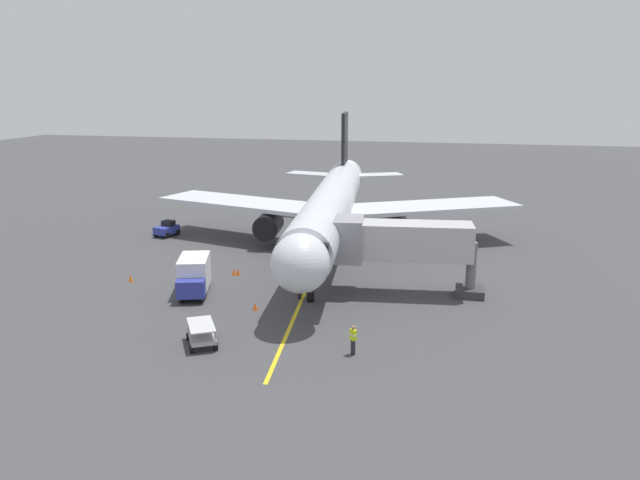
# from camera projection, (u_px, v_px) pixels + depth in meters

# --- Properties ---
(ground_plane) EXTENTS (220.00, 220.00, 0.00)m
(ground_plane) POSITION_uv_depth(u_px,v_px,m) (343.00, 253.00, 55.67)
(ground_plane) COLOR #424244
(apron_lead_in_line) EXTENTS (4.66, 39.78, 0.01)m
(apron_lead_in_line) POSITION_uv_depth(u_px,v_px,m) (315.00, 270.00, 50.56)
(apron_lead_in_line) COLOR yellow
(apron_lead_in_line) RESTS_ON ground
(airplane) EXTENTS (34.59, 40.34, 11.50)m
(airplane) POSITION_uv_depth(u_px,v_px,m) (331.00, 207.00, 55.53)
(airplane) COLOR silver
(airplane) RESTS_ON ground
(jet_bridge) EXTENTS (11.51, 4.03, 5.40)m
(jet_bridge) POSITION_uv_depth(u_px,v_px,m) (391.00, 242.00, 44.11)
(jet_bridge) COLOR #B7B7BC
(jet_bridge) RESTS_ON ground
(ground_crew_marshaller) EXTENTS (0.46, 0.45, 1.71)m
(ground_crew_marshaller) POSITION_uv_depth(u_px,v_px,m) (353.00, 340.00, 34.53)
(ground_crew_marshaller) COLOR #23232D
(ground_crew_marshaller) RESTS_ON ground
(ground_crew_wing_walker) EXTENTS (0.47, 0.45, 1.71)m
(ground_crew_wing_walker) POSITION_uv_depth(u_px,v_px,m) (300.00, 287.00, 43.55)
(ground_crew_wing_walker) COLOR #23232D
(ground_crew_wing_walker) RESTS_ON ground
(baggage_cart_near_nose) EXTENTS (2.51, 2.95, 1.27)m
(baggage_cart_near_nose) POSITION_uv_depth(u_px,v_px,m) (201.00, 334.00, 35.88)
(baggage_cart_near_nose) COLOR #9E9EA3
(baggage_cart_near_nose) RESTS_ON ground
(box_truck_portside) EXTENTS (3.22, 4.97, 2.62)m
(box_truck_portside) POSITION_uv_depth(u_px,v_px,m) (194.00, 275.00, 44.41)
(box_truck_portside) COLOR #2D3899
(box_truck_portside) RESTS_ON ground
(tug_starboard_side) EXTENTS (2.06, 2.61, 1.50)m
(tug_starboard_side) POSITION_uv_depth(u_px,v_px,m) (167.00, 229.00, 61.59)
(tug_starboard_side) COLOR #2D3899
(tug_starboard_side) RESTS_ON ground
(safety_cone_nose_left) EXTENTS (0.32, 0.32, 0.55)m
(safety_cone_nose_left) POSITION_uv_depth(u_px,v_px,m) (131.00, 278.00, 47.47)
(safety_cone_nose_left) COLOR #F2590F
(safety_cone_nose_left) RESTS_ON ground
(safety_cone_nose_right) EXTENTS (0.32, 0.32, 0.55)m
(safety_cone_nose_right) POSITION_uv_depth(u_px,v_px,m) (255.00, 306.00, 41.54)
(safety_cone_nose_right) COLOR #F2590F
(safety_cone_nose_right) RESTS_ON ground
(safety_cone_wing_port) EXTENTS (0.32, 0.32, 0.55)m
(safety_cone_wing_port) POSITION_uv_depth(u_px,v_px,m) (234.00, 272.00, 49.08)
(safety_cone_wing_port) COLOR #F2590F
(safety_cone_wing_port) RESTS_ON ground
(safety_cone_wing_starboard) EXTENTS (0.32, 0.32, 0.55)m
(safety_cone_wing_starboard) POSITION_uv_depth(u_px,v_px,m) (238.00, 272.00, 49.14)
(safety_cone_wing_starboard) COLOR #F2590F
(safety_cone_wing_starboard) RESTS_ON ground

